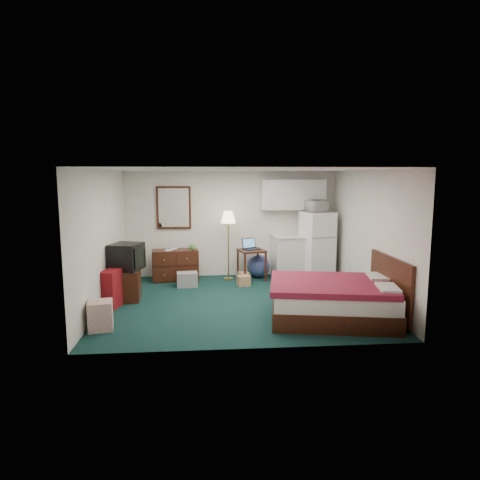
{
  "coord_description": "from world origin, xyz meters",
  "views": [
    {
      "loc": [
        -0.66,
        -7.88,
        2.38
      ],
      "look_at": [
        0.04,
        0.22,
        1.16
      ],
      "focal_mm": 32.0,
      "sensor_mm": 36.0,
      "label": 1
    }
  ],
  "objects": [
    {
      "name": "mirror",
      "position": [
        -1.35,
        2.22,
        1.65
      ],
      "size": [
        0.8,
        0.06,
        1.0
      ],
      "primitive_type": null,
      "color": "white",
      "rests_on": "walls"
    },
    {
      "name": "tv_stand",
      "position": [
        -2.21,
        0.33,
        0.3
      ],
      "size": [
        0.63,
        0.68,
        0.59
      ],
      "primitive_type": null,
      "rotation": [
        0.0,
        0.0,
        0.06
      ],
      "color": "black",
      "rests_on": "floor"
    },
    {
      "name": "cardboard_box_a",
      "position": [
        0.2,
        1.2,
        0.11
      ],
      "size": [
        0.31,
        0.27,
        0.22
      ],
      "primitive_type": null,
      "rotation": [
        0.0,
        0.0,
        0.21
      ],
      "color": "#977E57",
      "rests_on": "floor"
    },
    {
      "name": "desk",
      "position": [
        0.43,
        1.72,
        0.35
      ],
      "size": [
        0.68,
        0.68,
        0.71
      ],
      "primitive_type": null,
      "rotation": [
        0.0,
        0.0,
        0.24
      ],
      "color": "black",
      "rests_on": "floor"
    },
    {
      "name": "exercise_ball",
      "position": [
        0.63,
        1.96,
        0.27
      ],
      "size": [
        0.65,
        0.65,
        0.53
      ],
      "primitive_type": "sphere",
      "rotation": [
        0.0,
        0.0,
        -0.25
      ],
      "color": "navy",
      "rests_on": "floor"
    },
    {
      "name": "floor",
      "position": [
        0.0,
        0.0,
        0.0
      ],
      "size": [
        5.0,
        4.5,
        0.01
      ],
      "primitive_type": "cube",
      "color": "black",
      "rests_on": "ground"
    },
    {
      "name": "suitcase",
      "position": [
        -2.35,
        -0.14,
        0.34
      ],
      "size": [
        0.36,
        0.48,
        0.69
      ],
      "primitive_type": null,
      "rotation": [
        0.0,
        0.0,
        -0.25
      ],
      "color": "#5A090C",
      "rests_on": "floor"
    },
    {
      "name": "crt_tv",
      "position": [
        -2.14,
        0.34,
        0.85
      ],
      "size": [
        0.7,
        0.73,
        0.51
      ],
      "primitive_type": null,
      "rotation": [
        0.0,
        0.0,
        -0.28
      ],
      "color": "black",
      "rests_on": "tv_stand"
    },
    {
      "name": "ceiling",
      "position": [
        0.0,
        0.0,
        2.5
      ],
      "size": [
        5.0,
        4.5,
        0.01
      ],
      "primitive_type": "cube",
      "color": "silver",
      "rests_on": "walls"
    },
    {
      "name": "file_bin",
      "position": [
        -1.03,
        1.25,
        0.15
      ],
      "size": [
        0.46,
        0.36,
        0.31
      ],
      "primitive_type": null,
      "rotation": [
        0.0,
        0.0,
        0.07
      ],
      "color": "gray",
      "rests_on": "floor"
    },
    {
      "name": "headboard",
      "position": [
        2.46,
        -1.12,
        0.55
      ],
      "size": [
        0.06,
        1.56,
        1.0
      ],
      "primitive_type": null,
      "color": "black",
      "rests_on": "walls"
    },
    {
      "name": "book_b",
      "position": [
        -1.42,
        1.9,
        0.81
      ],
      "size": [
        0.15,
        0.02,
        0.2
      ],
      "primitive_type": "imported",
      "rotation": [
        0.0,
        0.0,
        0.02
      ],
      "color": "#977E57",
      "rests_on": "dresser"
    },
    {
      "name": "upper_cabinets",
      "position": [
        1.45,
        2.08,
        1.95
      ],
      "size": [
        1.5,
        0.35,
        0.7
      ],
      "primitive_type": null,
      "color": "silver",
      "rests_on": "walls"
    },
    {
      "name": "book_a",
      "position": [
        -1.53,
        1.77,
        0.83
      ],
      "size": [
        0.17,
        0.03,
        0.23
      ],
      "primitive_type": "imported",
      "rotation": [
        0.0,
        0.0,
        -0.05
      ],
      "color": "#977E57",
      "rests_on": "dresser"
    },
    {
      "name": "bed",
      "position": [
        1.48,
        -1.12,
        0.32
      ],
      "size": [
        2.23,
        1.88,
        0.63
      ],
      "primitive_type": null,
      "rotation": [
        0.0,
        0.0,
        -0.18
      ],
      "color": "maroon",
      "rests_on": "floor"
    },
    {
      "name": "laptop",
      "position": [
        0.44,
        1.75,
        0.83
      ],
      "size": [
        0.45,
        0.42,
        0.24
      ],
      "primitive_type": null,
      "rotation": [
        0.0,
        0.0,
        0.5
      ],
      "color": "black",
      "rests_on": "desk"
    },
    {
      "name": "mug",
      "position": [
        -0.92,
        1.82,
        0.78
      ],
      "size": [
        0.14,
        0.11,
        0.14
      ],
      "primitive_type": "imported",
      "rotation": [
        0.0,
        0.0,
        0.02
      ],
      "color": "#4B9543",
      "rests_on": "dresser"
    },
    {
      "name": "cardboard_box_b",
      "position": [
        0.23,
        1.51,
        0.12
      ],
      "size": [
        0.26,
        0.28,
        0.23
      ],
      "primitive_type": null,
      "rotation": [
        0.0,
        0.0,
        0.35
      ],
      "color": "#977E57",
      "rests_on": "floor"
    },
    {
      "name": "floor_lamp",
      "position": [
        -0.09,
        1.86,
        0.79
      ],
      "size": [
        0.44,
        0.44,
        1.59
      ],
      "primitive_type": null,
      "rotation": [
        0.0,
        0.0,
        -0.32
      ],
      "color": "tan",
      "rests_on": "floor"
    },
    {
      "name": "fridge",
      "position": [
        1.96,
        1.71,
        0.78
      ],
      "size": [
        0.79,
        0.79,
        1.57
      ],
      "primitive_type": null,
      "rotation": [
        0.0,
        0.0,
        0.27
      ],
      "color": "white",
      "rests_on": "floor"
    },
    {
      "name": "retail_box",
      "position": [
        -2.28,
        -1.31,
        0.23
      ],
      "size": [
        0.42,
        0.42,
        0.46
      ],
      "primitive_type": null,
      "rotation": [
        0.0,
        0.0,
        0.17
      ],
      "color": "silver",
      "rests_on": "floor"
    },
    {
      "name": "kitchen_counter",
      "position": [
        1.42,
        1.91,
        0.48
      ],
      "size": [
        0.92,
        0.73,
        0.97
      ],
      "primitive_type": null,
      "rotation": [
        0.0,
        0.0,
        0.06
      ],
      "color": "silver",
      "rests_on": "floor"
    },
    {
      "name": "walls",
      "position": [
        0.0,
        0.0,
        1.25
      ],
      "size": [
        5.01,
        4.51,
        2.5
      ],
      "color": "silver",
      "rests_on": "floor"
    },
    {
      "name": "dresser",
      "position": [
        -1.32,
        1.85,
        0.36
      ],
      "size": [
        1.09,
        0.59,
        0.71
      ],
      "primitive_type": null,
      "rotation": [
        0.0,
        0.0,
        0.12
      ],
      "color": "black",
      "rests_on": "floor"
    },
    {
      "name": "microwave",
      "position": [
        1.93,
        1.73,
        1.73
      ],
      "size": [
        0.56,
        0.5,
        0.33
      ],
      "primitive_type": "imported",
      "rotation": [
        0.0,
        0.0,
        0.6
      ],
      "color": "white",
      "rests_on": "fridge"
    }
  ]
}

